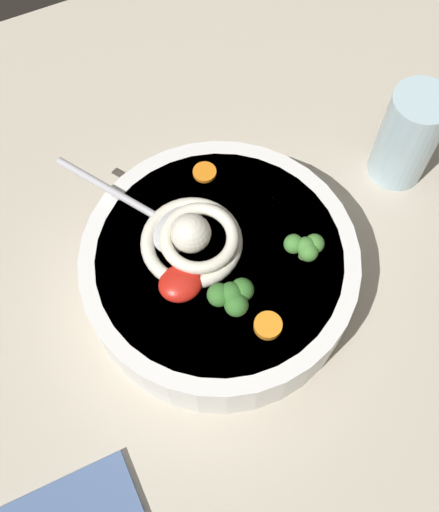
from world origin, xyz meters
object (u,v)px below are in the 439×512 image
object	(u,v)px
soup_spoon	(166,222)
drinking_glass	(408,137)
noodle_pile	(194,239)
soup_bowl	(220,271)

from	to	relation	value
soup_spoon	drinking_glass	distance (cm)	28.47
noodle_pile	soup_spoon	distance (cm)	3.56
noodle_pile	soup_spoon	size ratio (longest dim) A/B	0.67
soup_bowl	soup_spoon	world-z (taller)	soup_spoon
soup_bowl	noodle_pile	size ratio (longest dim) A/B	2.52
soup_bowl	noodle_pile	world-z (taller)	noodle_pile
noodle_pile	soup_spoon	xyz separation A→B (cm)	(-1.54, 3.16, -0.58)
soup_bowl	soup_spoon	size ratio (longest dim) A/B	1.69
noodle_pile	soup_bowl	bearing A→B (deg)	-50.12
soup_bowl	soup_spoon	bearing A→B (deg)	122.13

